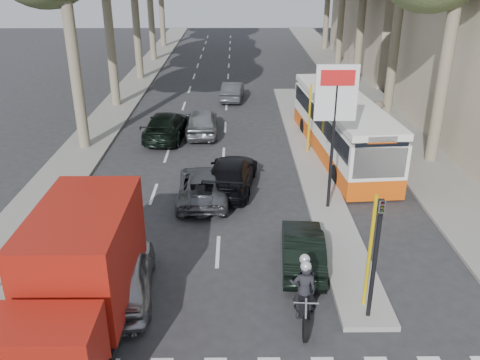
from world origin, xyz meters
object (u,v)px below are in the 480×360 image
object	(u,v)px
silver_hatchback	(123,275)
red_truck	(80,275)
dark_hatchback	(303,248)
motorcycle	(304,289)
city_bus	(341,125)

from	to	relation	value
silver_hatchback	red_truck	bearing A→B (deg)	58.20
dark_hatchback	motorcycle	xyz separation A→B (m)	(-0.29, -2.46, 0.25)
motorcycle	city_bus	bearing A→B (deg)	78.52
red_truck	dark_hatchback	bearing A→B (deg)	26.84
city_bus	motorcycle	world-z (taller)	city_bus
silver_hatchback	dark_hatchback	bearing A→B (deg)	-169.51
dark_hatchback	motorcycle	bearing A→B (deg)	87.44
dark_hatchback	red_truck	distance (m)	6.80
red_truck	city_bus	distance (m)	15.65
silver_hatchback	dark_hatchback	world-z (taller)	silver_hatchback
silver_hatchback	motorcycle	size ratio (longest dim) A/B	1.89
dark_hatchback	red_truck	xyz separation A→B (m)	(-6.00, -3.01, 1.11)
city_bus	dark_hatchback	bearing A→B (deg)	-111.80
dark_hatchback	motorcycle	world-z (taller)	motorcycle
red_truck	motorcycle	size ratio (longest dim) A/B	2.77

